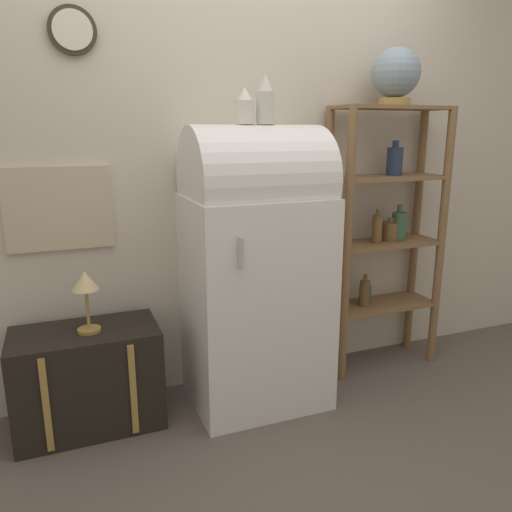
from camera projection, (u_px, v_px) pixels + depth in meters
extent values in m
plane|color=#60564C|center=(275.00, 421.00, 2.56)|extent=(12.00, 12.00, 0.00)
cube|color=beige|center=(235.00, 149.00, 2.75)|extent=(7.00, 0.05, 2.70)
cylinder|color=#382D1E|center=(72.00, 30.00, 2.29)|extent=(0.22, 0.03, 0.22)
cylinder|color=beige|center=(72.00, 30.00, 2.27)|extent=(0.18, 0.01, 0.18)
cube|color=#C6B793|center=(59.00, 209.00, 2.45)|extent=(0.51, 0.02, 0.41)
cube|color=white|center=(256.00, 301.00, 2.66)|extent=(0.70, 0.57, 1.13)
cylinder|color=white|center=(256.00, 180.00, 2.50)|extent=(0.69, 0.54, 0.54)
cylinder|color=#B7B7BC|center=(241.00, 253.00, 2.23)|extent=(0.02, 0.02, 0.15)
cube|color=black|center=(88.00, 378.00, 2.47)|extent=(0.70, 0.38, 0.51)
cube|color=#AD8942|center=(46.00, 406.00, 2.23)|extent=(0.03, 0.01, 0.46)
cube|color=#AD8942|center=(133.00, 390.00, 2.36)|extent=(0.03, 0.01, 0.46)
cylinder|color=olive|center=(347.00, 251.00, 2.80)|extent=(0.05, 0.05, 1.58)
cylinder|color=olive|center=(441.00, 241.00, 3.04)|extent=(0.05, 0.05, 1.58)
cylinder|color=olive|center=(326.00, 242.00, 3.02)|extent=(0.05, 0.05, 1.58)
cylinder|color=olive|center=(415.00, 234.00, 3.26)|extent=(0.05, 0.05, 1.58)
cube|color=olive|center=(380.00, 305.00, 3.13)|extent=(0.70, 0.27, 0.02)
cube|color=olive|center=(384.00, 243.00, 3.03)|extent=(0.70, 0.27, 0.02)
cube|color=olive|center=(388.00, 178.00, 2.93)|extent=(0.70, 0.27, 0.02)
cube|color=olive|center=(392.00, 108.00, 2.84)|extent=(0.70, 0.27, 0.02)
cylinder|color=brown|center=(377.00, 229.00, 2.97)|extent=(0.06, 0.06, 0.16)
cylinder|color=brown|center=(378.00, 212.00, 2.95)|extent=(0.02, 0.02, 0.04)
cylinder|color=brown|center=(364.00, 293.00, 3.06)|extent=(0.06, 0.06, 0.16)
cylinder|color=brown|center=(365.00, 278.00, 3.03)|extent=(0.02, 0.02, 0.04)
cylinder|color=#335B3D|center=(399.00, 226.00, 3.04)|extent=(0.09, 0.09, 0.17)
cylinder|color=#335B3D|center=(400.00, 209.00, 3.02)|extent=(0.04, 0.04, 0.04)
cylinder|color=#335B3D|center=(365.00, 294.00, 3.11)|extent=(0.07, 0.07, 0.12)
cylinder|color=#335B3D|center=(366.00, 283.00, 3.10)|extent=(0.03, 0.03, 0.03)
cylinder|color=#23334C|center=(395.00, 161.00, 2.95)|extent=(0.09, 0.09, 0.16)
cylinder|color=#23334C|center=(396.00, 144.00, 2.93)|extent=(0.04, 0.04, 0.04)
cylinder|color=brown|center=(390.00, 231.00, 3.04)|extent=(0.10, 0.10, 0.11)
cylinder|color=brown|center=(391.00, 220.00, 3.02)|extent=(0.04, 0.04, 0.03)
cylinder|color=#AD8942|center=(394.00, 102.00, 2.79)|extent=(0.18, 0.18, 0.04)
sphere|color=#7F939E|center=(396.00, 73.00, 2.75)|extent=(0.27, 0.27, 0.27)
cylinder|color=silver|center=(245.00, 112.00, 2.40)|extent=(0.09, 0.09, 0.11)
cone|color=silver|center=(245.00, 94.00, 2.38)|extent=(0.08, 0.08, 0.06)
cylinder|color=beige|center=(265.00, 108.00, 2.43)|extent=(0.09, 0.09, 0.15)
cone|color=beige|center=(265.00, 83.00, 2.40)|extent=(0.08, 0.08, 0.08)
cylinder|color=#AD8942|center=(89.00, 330.00, 2.40)|extent=(0.11, 0.11, 0.02)
cylinder|color=#AD8942|center=(87.00, 309.00, 2.37)|extent=(0.02, 0.02, 0.19)
cone|color=#DBC184|center=(85.00, 281.00, 2.34)|extent=(0.12, 0.12, 0.09)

